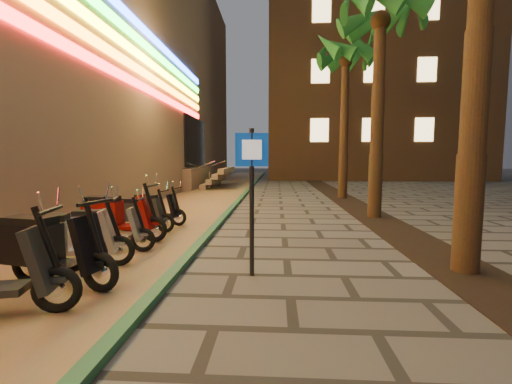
# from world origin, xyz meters

# --- Properties ---
(ground) EXTENTS (120.00, 120.00, 0.00)m
(ground) POSITION_xyz_m (0.00, 0.00, 0.00)
(ground) COLOR #474442
(ground) RESTS_ON ground
(parking_strip) EXTENTS (3.40, 60.00, 0.01)m
(parking_strip) POSITION_xyz_m (-2.60, 10.00, 0.01)
(parking_strip) COLOR #8C7251
(parking_strip) RESTS_ON ground
(green_curb) EXTENTS (0.18, 60.00, 0.10)m
(green_curb) POSITION_xyz_m (-0.90, 10.00, 0.05)
(green_curb) COLOR #235E3C
(green_curb) RESTS_ON ground
(planting_strip) EXTENTS (1.20, 40.00, 0.02)m
(planting_strip) POSITION_xyz_m (3.60, 5.00, 0.01)
(planting_strip) COLOR black
(planting_strip) RESTS_ON ground
(apartment_block) EXTENTS (18.00, 16.06, 25.00)m
(apartment_block) POSITION_xyz_m (9.00, 32.00, 12.50)
(apartment_block) COLOR brown
(apartment_block) RESTS_ON ground
(palm_c) EXTENTS (2.97, 3.02, 6.91)m
(palm_c) POSITION_xyz_m (3.60, 7.00, 5.73)
(palm_c) COLOR #472D19
(palm_c) RESTS_ON ground
(palm_d) EXTENTS (2.97, 3.02, 7.16)m
(palm_d) POSITION_xyz_m (3.60, 12.00, 5.94)
(palm_d) COLOR #472D19
(palm_d) RESTS_ON ground
(pedestrian_sign) EXTENTS (0.49, 0.11, 2.21)m
(pedestrian_sign) POSITION_xyz_m (0.28, 1.63, 1.43)
(pedestrian_sign) COLOR black
(pedestrian_sign) RESTS_ON ground
(scooter_6) EXTENTS (1.79, 0.81, 1.26)m
(scooter_6) POSITION_xyz_m (-2.50, 1.03, 0.55)
(scooter_6) COLOR black
(scooter_6) RESTS_ON ground
(scooter_7) EXTENTS (1.65, 0.87, 1.17)m
(scooter_7) POSITION_xyz_m (-2.70, 1.73, 0.51)
(scooter_7) COLOR black
(scooter_7) RESTS_ON ground
(scooter_8) EXTENTS (1.51, 0.61, 1.06)m
(scooter_8) POSITION_xyz_m (-2.59, 2.73, 0.46)
(scooter_8) COLOR black
(scooter_8) RESTS_ON ground
(scooter_9) EXTENTS (1.79, 0.63, 1.26)m
(scooter_9) POSITION_xyz_m (-2.78, 3.62, 0.55)
(scooter_9) COLOR black
(scooter_9) RESTS_ON ground
(scooter_10) EXTENTS (1.50, 0.57, 1.05)m
(scooter_10) POSITION_xyz_m (-2.71, 4.61, 0.46)
(scooter_10) COLOR black
(scooter_10) RESTS_ON ground
(scooter_11) EXTENTS (1.49, 0.65, 1.05)m
(scooter_11) POSITION_xyz_m (-2.63, 5.50, 0.45)
(scooter_11) COLOR black
(scooter_11) RESTS_ON ground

